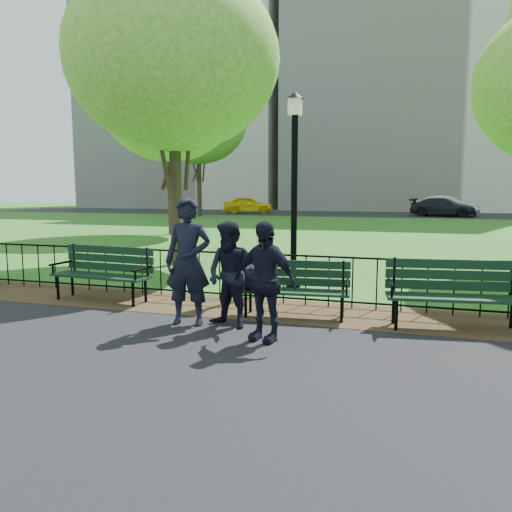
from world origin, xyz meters
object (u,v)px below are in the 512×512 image
(park_bench_main, at_px, (277,280))
(tree_far_w, at_px, (198,122))
(person_mid, at_px, (230,275))
(taxi, at_px, (248,205))
(tree_mid_w, at_px, (169,104))
(person_left, at_px, (188,262))
(tree_near_w, at_px, (173,60))
(sedan_silver, at_px, (447,205))
(park_bench_left_a, at_px, (104,267))
(park_bench_right_a, at_px, (454,287))
(lamppost, at_px, (294,183))
(sedan_dark, at_px, (443,207))
(person_right, at_px, (264,281))

(park_bench_main, bearing_deg, tree_far_w, 110.49)
(person_mid, distance_m, taxi, 35.22)
(tree_mid_w, xyz_separation_m, person_left, (7.15, -13.68, -4.75))
(tree_near_w, height_order, sedan_silver, tree_near_w)
(park_bench_left_a, height_order, park_bench_right_a, park_bench_right_a)
(tree_near_w, bearing_deg, park_bench_left_a, -80.74)
(tree_mid_w, xyz_separation_m, person_mid, (7.80, -13.64, -4.92))
(taxi, relative_size, sedan_silver, 0.92)
(tree_near_w, bearing_deg, tree_far_w, 112.13)
(lamppost, xyz_separation_m, tree_mid_w, (-7.99, 10.37, 3.56))
(park_bench_main, distance_m, tree_mid_w, 16.13)
(taxi, bearing_deg, sedan_silver, -101.73)
(park_bench_right_a, relative_size, person_mid, 1.27)
(park_bench_main, relative_size, tree_mid_w, 0.21)
(person_mid, bearing_deg, tree_near_w, 141.45)
(person_left, bearing_deg, sedan_dark, 72.56)
(park_bench_main, distance_m, sedan_silver, 34.23)
(park_bench_main, distance_m, sedan_dark, 32.34)
(lamppost, height_order, sedan_dark, lamppost)
(park_bench_main, relative_size, park_bench_left_a, 0.92)
(person_right, relative_size, taxi, 0.38)
(park_bench_left_a, bearing_deg, sedan_silver, 80.95)
(park_bench_main, height_order, person_left, person_left)
(park_bench_right_a, relative_size, sedan_silver, 0.43)
(park_bench_main, relative_size, person_left, 0.93)
(tree_mid_w, bearing_deg, lamppost, -52.37)
(park_bench_main, xyz_separation_m, tree_mid_w, (-8.30, 12.86, 5.11))
(person_left, xyz_separation_m, person_mid, (0.65, 0.04, -0.17))
(lamppost, height_order, tree_far_w, tree_far_w)
(taxi, bearing_deg, person_mid, -178.16)
(person_mid, bearing_deg, sedan_dark, 100.24)
(sedan_silver, bearing_deg, sedan_dark, -170.76)
(person_mid, height_order, taxi, person_mid)
(tree_near_w, relative_size, tree_mid_w, 0.93)
(person_left, relative_size, sedan_dark, 0.41)
(tree_far_w, bearing_deg, tree_mid_w, -71.20)
(person_right, height_order, taxi, person_right)
(tree_mid_w, relative_size, person_mid, 5.29)
(lamppost, xyz_separation_m, taxi, (-10.87, 30.29, -1.41))
(park_bench_right_a, height_order, tree_near_w, tree_near_w)
(park_bench_left_a, distance_m, tree_far_w, 29.22)
(person_mid, height_order, sedan_silver, person_mid)
(tree_far_w, relative_size, person_right, 6.18)
(park_bench_right_a, distance_m, tree_mid_w, 17.52)
(park_bench_right_a, height_order, taxi, taxi)
(park_bench_main, distance_m, park_bench_left_a, 3.32)
(park_bench_main, distance_m, lamppost, 2.95)
(sedan_dark, bearing_deg, sedan_silver, 1.29)
(taxi, distance_m, sedan_silver, 15.86)
(park_bench_main, relative_size, sedan_silver, 0.38)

